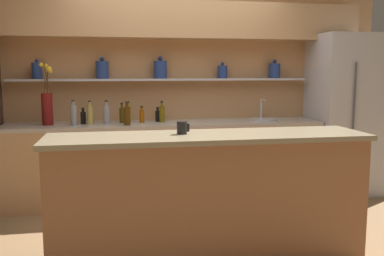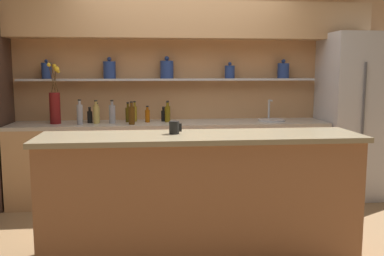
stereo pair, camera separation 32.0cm
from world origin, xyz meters
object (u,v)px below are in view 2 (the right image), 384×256
(bottle_oil_7, at_px, (128,114))
(bottle_spirit_5, at_px, (97,115))
(bottle_sauce_0, at_px, (163,115))
(bottle_sauce_1, at_px, (147,115))
(sink_fixture, at_px, (271,119))
(bottle_oil_3, at_px, (135,113))
(bottle_spirit_6, at_px, (96,114))
(bottle_spirit_4, at_px, (112,114))
(bottle_spirit_10, at_px, (80,114))
(bottle_spirit_2, at_px, (132,115))
(bottle_oil_8, at_px, (167,114))
(bottle_sauce_9, at_px, (90,116))
(flower_vase, at_px, (55,105))
(bottle_oil_11, at_px, (168,113))
(refrigerator, at_px, (361,116))
(coffee_mug, at_px, (174,128))

(bottle_oil_7, bearing_deg, bottle_spirit_5, -179.66)
(bottle_sauce_0, height_order, bottle_sauce_1, bottle_sauce_1)
(bottle_spirit_5, bearing_deg, sink_fixture, -1.29)
(bottle_sauce_1, bearing_deg, bottle_oil_3, 149.33)
(bottle_spirit_6, bearing_deg, bottle_sauce_0, 9.72)
(bottle_spirit_4, xyz_separation_m, bottle_spirit_10, (-0.35, -0.07, 0.01))
(sink_fixture, relative_size, bottle_spirit_2, 1.24)
(bottle_spirit_5, distance_m, bottle_oil_8, 0.81)
(sink_fixture, distance_m, bottle_sauce_1, 1.47)
(bottle_spirit_10, bearing_deg, bottle_sauce_9, 56.04)
(flower_vase, distance_m, bottle_spirit_6, 0.47)
(bottle_sauce_1, xyz_separation_m, bottle_oil_8, (0.23, 0.00, 0.02))
(bottle_oil_8, xyz_separation_m, bottle_spirit_10, (-0.98, -0.13, 0.02))
(bottle_sauce_0, distance_m, bottle_sauce_1, 0.20)
(bottle_sauce_0, relative_size, bottle_sauce_9, 0.95)
(sink_fixture, distance_m, bottle_spirit_2, 1.65)
(bottle_sauce_0, bearing_deg, bottle_oil_8, -57.44)
(bottle_spirit_10, bearing_deg, bottle_oil_11, 13.74)
(bottle_oil_11, bearing_deg, bottle_spirit_2, -143.81)
(sink_fixture, xyz_separation_m, bottle_spirit_10, (-2.21, -0.11, 0.10))
(bottle_spirit_2, xyz_separation_m, bottle_oil_7, (-0.05, 0.22, -0.01))
(refrigerator, bearing_deg, bottle_oil_8, 178.21)
(refrigerator, bearing_deg, bottle_sauce_9, 178.70)
(bottle_sauce_9, bearing_deg, sink_fixture, -0.67)
(bottle_spirit_4, height_order, bottle_oil_8, bottle_spirit_4)
(bottle_oil_3, distance_m, coffee_mug, 1.74)
(bottle_spirit_10, xyz_separation_m, bottle_oil_11, (0.99, 0.24, -0.02))
(bottle_sauce_9, distance_m, bottle_oil_11, 0.90)
(bottle_spirit_4, xyz_separation_m, bottle_oil_7, (0.17, 0.09, -0.02))
(sink_fixture, relative_size, bottle_sauce_0, 1.85)
(bottle_sauce_0, distance_m, coffee_mug, 1.68)
(bottle_sauce_1, bearing_deg, bottle_spirit_2, -132.18)
(flower_vase, distance_m, bottle_spirit_4, 0.64)
(flower_vase, bearing_deg, bottle_oil_3, 7.69)
(sink_fixture, relative_size, bottle_spirit_6, 1.21)
(bottle_oil_3, bearing_deg, bottle_oil_7, -141.46)
(bottle_spirit_2, height_order, bottle_oil_7, bottle_spirit_2)
(flower_vase, xyz_separation_m, bottle_spirit_6, (0.45, -0.03, -0.10))
(bottle_spirit_5, distance_m, bottle_oil_7, 0.36)
(bottle_sauce_9, bearing_deg, flower_vase, -174.52)
(bottle_spirit_6, height_order, bottle_sauce_9, bottle_spirit_6)
(bottle_oil_3, xyz_separation_m, bottle_oil_11, (0.39, 0.02, -0.00))
(bottle_sauce_1, relative_size, bottle_spirit_10, 0.69)
(bottle_spirit_6, distance_m, bottle_oil_8, 0.81)
(bottle_sauce_0, height_order, bottle_oil_3, bottle_oil_3)
(flower_vase, bearing_deg, bottle_sauce_0, 4.91)
(refrigerator, bearing_deg, bottle_spirit_5, 178.28)
(refrigerator, bearing_deg, bottle_oil_7, 178.01)
(bottle_spirit_4, xyz_separation_m, bottle_spirit_5, (-0.18, 0.09, -0.02))
(bottle_oil_7, bearing_deg, bottle_sauce_9, -176.89)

